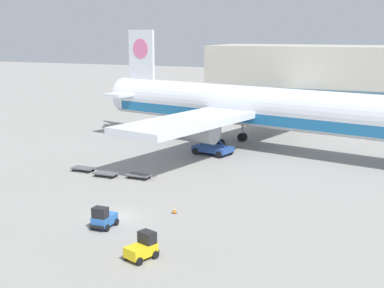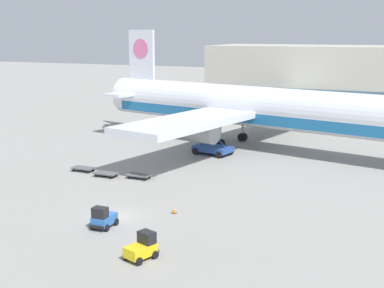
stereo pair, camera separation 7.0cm
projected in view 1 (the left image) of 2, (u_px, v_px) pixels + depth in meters
name	position (u px, v px, depth m)	size (l,w,h in m)	color
ground_plane	(117.00, 217.00, 49.06)	(400.00, 400.00, 0.00)	gray
airplane_main	(252.00, 108.00, 77.40)	(57.31, 48.59, 17.00)	silver
scissor_lift_loader	(213.00, 140.00, 73.73)	(5.73, 4.32, 5.25)	#284C99
baggage_tug_foreground	(103.00, 218.00, 46.14)	(1.71, 2.50, 2.00)	#2D66B7
baggage_tug_mid	(143.00, 247.00, 39.88)	(2.27, 2.76, 2.00)	yellow
baggage_dolly_lead	(83.00, 168.00, 65.00)	(3.70, 1.50, 0.48)	#56565B
baggage_dolly_second	(106.00, 174.00, 62.58)	(3.70, 1.50, 0.48)	#56565B
baggage_dolly_third	(139.00, 175.00, 61.80)	(3.70, 1.50, 0.48)	#56565B
traffic_cone_near	(174.00, 210.00, 49.96)	(0.40, 0.40, 0.71)	black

